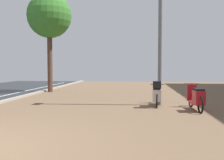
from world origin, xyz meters
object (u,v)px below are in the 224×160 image
lamp_post (160,7)px  street_tree (49,17)px  scooter_near (196,98)px  scooter_mid (157,94)px

lamp_post → street_tree: size_ratio=1.19×
scooter_near → street_tree: street_tree is taller
scooter_near → scooter_mid: (-1.23, 0.77, 0.03)m
scooter_mid → lamp_post: lamp_post is taller
scooter_near → street_tree: 9.54m
scooter_near → street_tree: bearing=142.3°
lamp_post → scooter_near: bearing=-41.6°
scooter_mid → lamp_post: (0.11, 0.23, 3.19)m
street_tree → scooter_near: bearing=-37.7°
scooter_mid → street_tree: (-5.68, 4.57, 3.81)m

